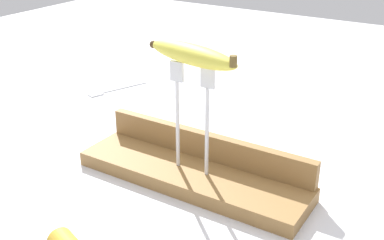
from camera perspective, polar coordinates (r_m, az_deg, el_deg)
ground_plane at (r=0.91m, az=0.00°, el=-7.35°), size 3.00×3.00×0.00m
wooden_board at (r=0.90m, az=0.00°, el=-6.60°), size 0.44×0.13×0.03m
board_backstop at (r=0.92m, az=1.76°, el=-3.04°), size 0.44×0.02×0.05m
fork_stand_center at (r=0.84m, az=-0.14°, el=1.15°), size 0.09×0.01×0.20m
banana_raised_center at (r=0.80m, az=-0.15°, el=7.70°), size 0.20×0.08×0.04m
fork_fallen_near at (r=1.35m, az=-9.59°, el=3.49°), size 0.08×0.17×0.01m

